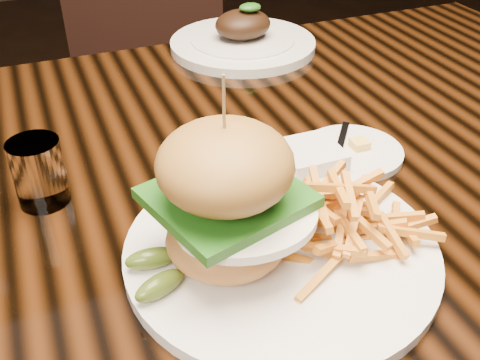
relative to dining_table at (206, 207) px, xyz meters
name	(u,v)px	position (x,y,z in m)	size (l,w,h in m)	color
dining_table	(206,207)	(0.00, 0.00, 0.00)	(1.60, 0.90, 0.75)	black
burger_plate	(274,216)	(0.01, -0.21, 0.13)	(0.34, 0.34, 0.23)	silver
side_saucer	(353,151)	(0.20, -0.06, 0.08)	(0.14, 0.14, 0.02)	silver
ramekin	(310,159)	(0.13, -0.07, 0.09)	(0.08, 0.08, 0.04)	silver
water_tumbler	(39,172)	(-0.21, -0.01, 0.12)	(0.06, 0.06, 0.08)	white
far_dish	(243,40)	(0.21, 0.37, 0.09)	(0.29, 0.29, 0.09)	silver
chair_far	(148,59)	(0.12, 0.89, -0.13)	(0.56, 0.56, 0.95)	black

